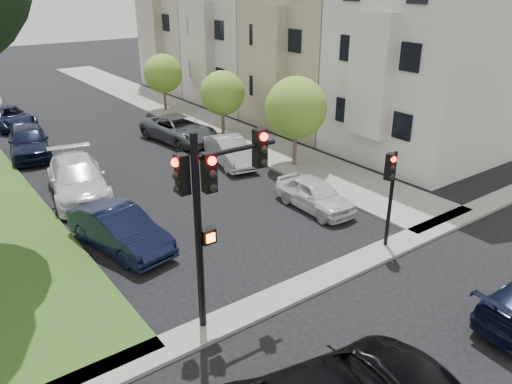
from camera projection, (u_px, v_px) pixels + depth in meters
ground at (364, 316)px, 13.69m from camera, size 140.00×140.00×0.00m
sidewalk_right at (173, 110)px, 35.11m from camera, size 3.50×44.00×0.12m
sidewalk_cross at (314, 282)px, 15.15m from camera, size 60.00×1.00×0.12m
house_a at (429, 16)px, 23.66m from camera, size 7.70×7.55×15.97m
house_b at (321, 9)px, 29.22m from camera, size 7.70×7.55×15.97m
house_c at (247, 4)px, 34.77m from camera, size 7.70×7.55×15.97m
house_d at (193, 0)px, 40.33m from camera, size 7.70×7.55×15.97m
small_tree_a at (296, 108)px, 23.50m from camera, size 2.94×2.94×4.41m
small_tree_b at (222, 93)px, 28.41m from camera, size 2.54×2.54×3.81m
small_tree_c at (163, 74)px, 33.89m from camera, size 2.62×2.62×3.93m
traffic_signal_main at (211, 196)px, 12.04m from camera, size 2.62×0.68×5.37m
traffic_signal_secondary at (390, 183)px, 16.18m from camera, size 0.47×0.38×3.48m
car_parked_0 at (315, 194)px, 19.88m from camera, size 1.59×3.76×1.27m
car_parked_1 at (230, 151)px, 24.73m from camera, size 2.23×4.27×1.34m
car_parked_2 at (179, 129)px, 28.15m from camera, size 3.06×5.45×1.44m
car_parked_5 at (120, 229)px, 16.88m from camera, size 2.36×4.59×1.44m
car_parked_6 at (78, 178)px, 21.04m from camera, size 3.16×5.71×1.57m
car_parked_7 at (29, 141)px, 25.79m from camera, size 2.69×4.96×1.60m
car_parked_8 at (10, 117)px, 30.86m from camera, size 2.66×4.85×1.29m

